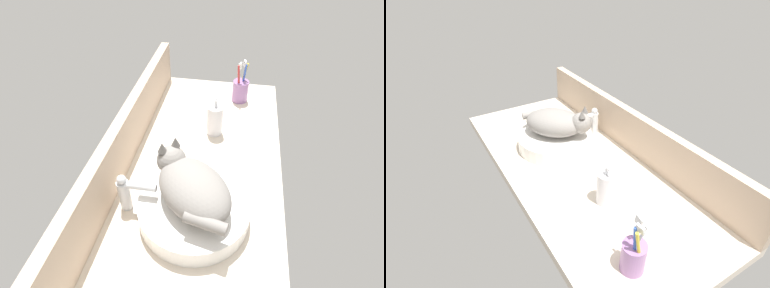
% 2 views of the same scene
% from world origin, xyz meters
% --- Properties ---
extents(ground_plane, '(1.28, 0.56, 0.04)m').
position_xyz_m(ground_plane, '(0.00, 0.00, -0.02)').
color(ground_plane, beige).
extents(backsplash_panel, '(1.28, 0.04, 0.18)m').
position_xyz_m(backsplash_panel, '(0.00, 0.26, 0.09)').
color(backsplash_panel, tan).
rests_on(backsplash_panel, ground_plane).
extents(sink_basin, '(0.32, 0.32, 0.07)m').
position_xyz_m(sink_basin, '(-0.17, -0.01, 0.03)').
color(sink_basin, white).
rests_on(sink_basin, ground_plane).
extents(cat, '(0.30, 0.30, 0.14)m').
position_xyz_m(cat, '(-0.16, -0.00, 0.12)').
color(cat, gray).
rests_on(cat, sink_basin).
extents(faucet, '(0.04, 0.12, 0.14)m').
position_xyz_m(faucet, '(-0.17, 0.18, 0.07)').
color(faucet, silver).
rests_on(faucet, ground_plane).
extents(soap_dispenser, '(0.06, 0.06, 0.16)m').
position_xyz_m(soap_dispenser, '(0.23, -0.03, 0.06)').
color(soap_dispenser, silver).
rests_on(soap_dispenser, ground_plane).
extents(toothbrush_cup, '(0.07, 0.07, 0.19)m').
position_xyz_m(toothbrush_cup, '(0.49, -0.11, 0.05)').
color(toothbrush_cup, '#996BA8').
rests_on(toothbrush_cup, ground_plane).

